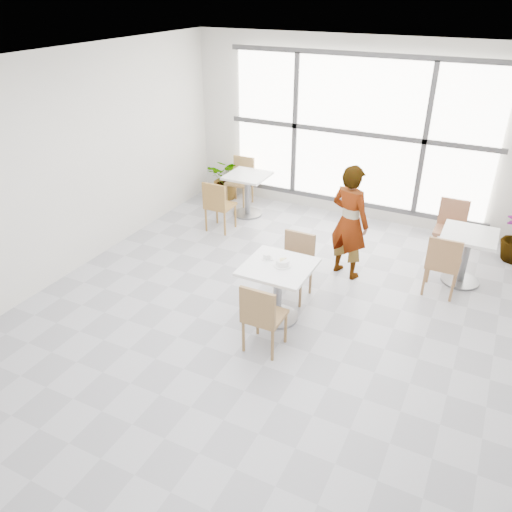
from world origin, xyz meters
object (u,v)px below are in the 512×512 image
at_px(bg_table_left, 247,189).
at_px(bg_chair_left_near, 218,203).
at_px(person, 350,222).
at_px(plant_left, 228,178).
at_px(main_table, 278,282).
at_px(chair_far, 296,261).
at_px(chair_near, 262,314).
at_px(bg_table_right, 466,251).
at_px(bg_chair_right_near, 443,262).
at_px(oatmeal_bowl, 283,263).
at_px(bg_chair_right_far, 451,225).
at_px(coffee_cup, 267,257).
at_px(bg_chair_left_far, 241,177).

bearing_deg(bg_table_left, bg_chair_left_near, -98.11).
height_order(person, plant_left, person).
bearing_deg(main_table, chair_far, 91.63).
bearing_deg(bg_chair_left_near, chair_near, 129.03).
xyz_separation_m(bg_table_right, bg_chair_right_near, (-0.23, -0.49, 0.01)).
distance_m(bg_table_right, bg_chair_right_near, 0.54).
height_order(oatmeal_bowl, bg_chair_right_far, bg_chair_right_far).
bearing_deg(bg_chair_right_far, bg_table_left, -179.63).
relative_size(chair_far, bg_table_right, 1.16).
relative_size(bg_table_left, bg_chair_right_near, 0.86).
distance_m(coffee_cup, plant_left, 3.88).
bearing_deg(bg_table_right, coffee_cup, -138.95).
distance_m(main_table, bg_chair_right_far, 3.14).
relative_size(chair_near, chair_far, 1.00).
distance_m(chair_far, coffee_cup, 0.62).
bearing_deg(chair_far, person, 61.75).
height_order(bg_table_left, bg_chair_right_near, bg_chair_right_near).
bearing_deg(main_table, person, 73.57).
xyz_separation_m(oatmeal_bowl, bg_table_left, (-1.85, 2.65, -0.31)).
bearing_deg(bg_chair_left_far, coffee_cup, -56.99).
bearing_deg(bg_chair_left_far, bg_table_left, -51.03).
bearing_deg(bg_table_left, bg_table_right, -11.05).
xyz_separation_m(bg_chair_left_near, plant_left, (-0.57, 1.35, -0.10)).
bearing_deg(bg_chair_left_far, bg_table_right, -15.95).
xyz_separation_m(chair_near, bg_table_left, (-1.90, 3.33, -0.01)).
xyz_separation_m(coffee_cup, person, (0.61, 1.35, 0.03)).
relative_size(bg_table_left, plant_left, 0.93).
relative_size(bg_chair_right_near, plant_left, 1.08).
xyz_separation_m(oatmeal_bowl, person, (0.37, 1.41, 0.02)).
xyz_separation_m(bg_chair_left_near, bg_chair_left_far, (-0.24, 1.27, 0.00)).
distance_m(main_table, bg_chair_left_far, 3.78).
distance_m(chair_far, bg_chair_right_far, 2.65).
relative_size(chair_near, bg_table_right, 1.16).
xyz_separation_m(bg_table_left, bg_chair_right_far, (3.42, 0.02, 0.01)).
bearing_deg(bg_table_right, bg_chair_right_near, -115.56).
bearing_deg(coffee_cup, bg_chair_left_near, 134.64).
relative_size(bg_table_right, plant_left, 0.93).
bearing_deg(bg_table_left, bg_chair_left_far, 128.97).
xyz_separation_m(bg_table_right, plant_left, (-4.43, 1.25, -0.09)).
bearing_deg(oatmeal_bowl, bg_chair_left_near, 137.25).
bearing_deg(bg_chair_right_far, chair_far, -128.39).
distance_m(main_table, bg_table_left, 3.22).
xyz_separation_m(coffee_cup, bg_chair_right_near, (1.89, 1.36, -0.28)).
relative_size(bg_table_left, bg_chair_right_far, 0.86).
height_order(chair_far, oatmeal_bowl, chair_far).
bearing_deg(chair_near, person, -98.54).
bearing_deg(chair_far, plant_left, 133.87).
distance_m(bg_table_left, plant_left, 0.87).
relative_size(bg_chair_left_near, bg_chair_right_far, 1.00).
bearing_deg(chair_near, bg_chair_left_far, -59.05).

